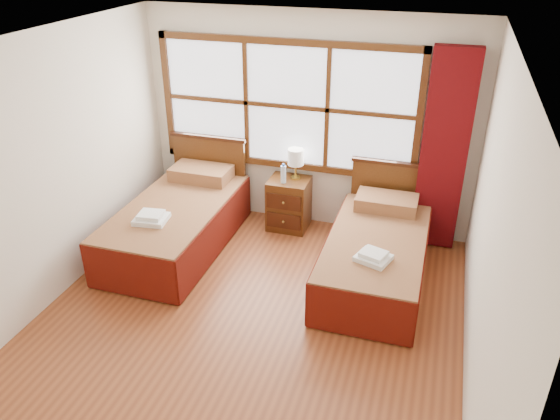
% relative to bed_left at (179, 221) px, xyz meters
% --- Properties ---
extents(floor, '(4.50, 4.50, 0.00)m').
position_rel_bed_left_xyz_m(floor, '(1.26, -1.20, -0.32)').
color(floor, brown).
rests_on(floor, ground).
extents(ceiling, '(4.50, 4.50, 0.00)m').
position_rel_bed_left_xyz_m(ceiling, '(1.26, -1.20, 2.28)').
color(ceiling, white).
rests_on(ceiling, wall_back).
extents(wall_back, '(4.00, 0.00, 4.00)m').
position_rel_bed_left_xyz_m(wall_back, '(1.26, 1.05, 0.98)').
color(wall_back, silver).
rests_on(wall_back, floor).
extents(wall_left, '(0.00, 4.50, 4.50)m').
position_rel_bed_left_xyz_m(wall_left, '(-0.74, -1.20, 0.98)').
color(wall_left, silver).
rests_on(wall_left, floor).
extents(wall_right, '(0.00, 4.50, 4.50)m').
position_rel_bed_left_xyz_m(wall_right, '(3.26, -1.20, 0.98)').
color(wall_right, silver).
rests_on(wall_right, floor).
extents(window, '(3.16, 0.06, 1.56)m').
position_rel_bed_left_xyz_m(window, '(1.01, 1.02, 1.18)').
color(window, white).
rests_on(window, wall_back).
extents(curtain, '(0.50, 0.16, 2.30)m').
position_rel_bed_left_xyz_m(curtain, '(2.86, 0.91, 0.85)').
color(curtain, '#5C090C').
rests_on(curtain, wall_back).
extents(bed_left, '(1.08, 2.10, 1.05)m').
position_rel_bed_left_xyz_m(bed_left, '(0.00, 0.00, 0.00)').
color(bed_left, '#38190B').
rests_on(bed_left, floor).
extents(bed_right, '(1.01, 2.03, 0.98)m').
position_rel_bed_left_xyz_m(bed_right, '(2.31, 0.00, -0.02)').
color(bed_right, '#38190B').
rests_on(bed_right, floor).
extents(nightstand, '(0.49, 0.48, 0.65)m').
position_rel_bed_left_xyz_m(nightstand, '(1.11, 0.80, 0.00)').
color(nightstand, '#502B11').
rests_on(nightstand, floor).
extents(towels_left, '(0.37, 0.34, 0.10)m').
position_rel_bed_left_xyz_m(towels_left, '(-0.06, -0.48, 0.28)').
color(towels_left, white).
rests_on(towels_left, bed_left).
extents(towels_right, '(0.38, 0.36, 0.09)m').
position_rel_bed_left_xyz_m(towels_right, '(2.34, -0.49, 0.24)').
color(towels_right, white).
rests_on(towels_right, bed_right).
extents(lamp, '(0.20, 0.20, 0.38)m').
position_rel_bed_left_xyz_m(lamp, '(1.17, 0.87, 0.60)').
color(lamp, gold).
rests_on(lamp, nightstand).
extents(bottle_near, '(0.06, 0.06, 0.24)m').
position_rel_bed_left_xyz_m(bottle_near, '(1.07, 0.71, 0.44)').
color(bottle_near, '#C3DFFB').
rests_on(bottle_near, nightstand).
extents(bottle_far, '(0.06, 0.06, 0.24)m').
position_rel_bed_left_xyz_m(bottle_far, '(1.06, 0.72, 0.44)').
color(bottle_far, '#C3DFFB').
rests_on(bottle_far, nightstand).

